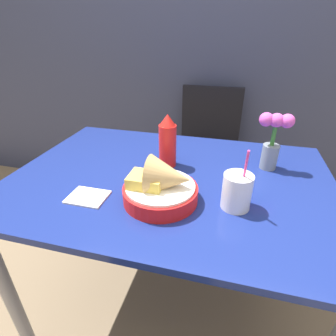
# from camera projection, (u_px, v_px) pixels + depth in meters

# --- Properties ---
(ground_plane) EXTENTS (12.00, 12.00, 0.00)m
(ground_plane) POSITION_uv_depth(u_px,v_px,m) (170.00, 302.00, 1.35)
(ground_plane) COLOR #7A664C
(wall_window) EXTENTS (7.00, 0.06, 2.60)m
(wall_window) POSITION_uv_depth(u_px,v_px,m) (212.00, 18.00, 1.63)
(wall_window) COLOR #2D334C
(wall_window) RESTS_ON ground_plane
(dining_table) EXTENTS (1.19, 0.84, 0.75)m
(dining_table) POSITION_uv_depth(u_px,v_px,m) (170.00, 198.00, 1.04)
(dining_table) COLOR navy
(dining_table) RESTS_ON ground_plane
(chair_far_window) EXTENTS (0.40, 0.40, 0.91)m
(chair_far_window) POSITION_uv_depth(u_px,v_px,m) (208.00, 145.00, 1.80)
(chair_far_window) COLOR black
(chair_far_window) RESTS_ON ground_plane
(food_basket) EXTENTS (0.24, 0.24, 0.16)m
(food_basket) POSITION_uv_depth(u_px,v_px,m) (163.00, 186.00, 0.83)
(food_basket) COLOR red
(food_basket) RESTS_ON dining_table
(ketchup_bottle) EXTENTS (0.07, 0.07, 0.21)m
(ketchup_bottle) POSITION_uv_depth(u_px,v_px,m) (168.00, 141.00, 1.02)
(ketchup_bottle) COLOR red
(ketchup_bottle) RESTS_ON dining_table
(drink_cup) EXTENTS (0.09, 0.09, 0.21)m
(drink_cup) POSITION_uv_depth(u_px,v_px,m) (237.00, 192.00, 0.80)
(drink_cup) COLOR silver
(drink_cup) RESTS_ON dining_table
(flower_vase) EXTENTS (0.13, 0.06, 0.22)m
(flower_vase) POSITION_uv_depth(u_px,v_px,m) (273.00, 138.00, 0.99)
(flower_vase) COLOR gray
(flower_vase) RESTS_ON dining_table
(napkin) EXTENTS (0.13, 0.10, 0.01)m
(napkin) POSITION_uv_depth(u_px,v_px,m) (88.00, 197.00, 0.86)
(napkin) COLOR white
(napkin) RESTS_ON dining_table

